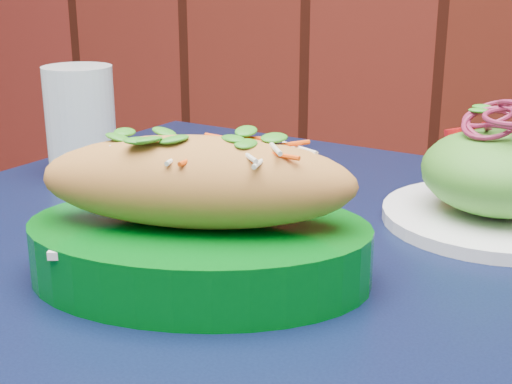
% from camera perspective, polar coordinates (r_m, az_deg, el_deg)
% --- Properties ---
extents(cafe_table, '(0.96, 0.96, 0.75)m').
position_cam_1_polar(cafe_table, '(0.64, 0.19, -12.55)').
color(cafe_table, black).
rests_on(cafe_table, ground).
extents(banh_mi_basket, '(0.30, 0.22, 0.12)m').
position_cam_1_polar(banh_mi_basket, '(0.55, -4.64, -2.34)').
color(banh_mi_basket, '#00560F').
rests_on(banh_mi_basket, cafe_table).
extents(salad_plate, '(0.21, 0.21, 0.12)m').
position_cam_1_polar(salad_plate, '(0.71, 18.81, 0.95)').
color(salad_plate, white).
rests_on(salad_plate, cafe_table).
extents(water_glass, '(0.08, 0.08, 0.13)m').
position_cam_1_polar(water_glass, '(0.84, -13.84, 5.45)').
color(water_glass, silver).
rests_on(water_glass, cafe_table).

